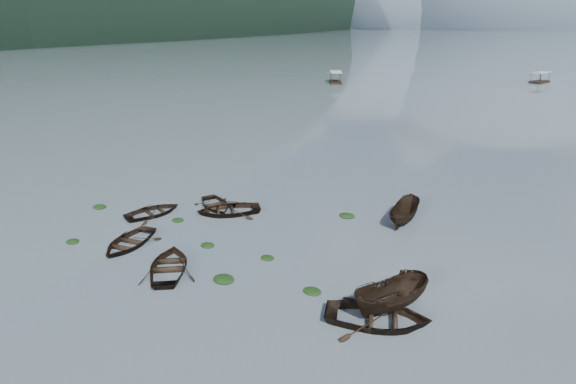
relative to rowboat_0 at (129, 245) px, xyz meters
The scene contains 21 objects.
ground_plane 7.38m from the rowboat_0, 23.43° to the right, with size 2400.00×2400.00×0.00m, color #536067.
haze_mtn_a 932.12m from the rowboat_0, 105.76° to the left, with size 520.00×520.00×280.00m, color #475666.
haze_mtn_b 898.64m from the rowboat_0, 93.40° to the left, with size 520.00×520.00×340.00m, color #475666.
rowboat_0 is the anchor object (origin of this frame).
rowboat_1 4.94m from the rowboat_0, 117.49° to the left, with size 2.97×4.16×0.86m, color black.
rowboat_3 4.61m from the rowboat_0, 11.83° to the right, with size 3.25×4.54×0.94m, color black.
rowboat_4 16.79m from the rowboat_0, ahead, with size 3.65×5.10×1.06m, color black.
rowboat_5 17.09m from the rowboat_0, ahead, with size 1.79×4.75×1.83m, color black.
rowboat_6 7.92m from the rowboat_0, 83.46° to the left, with size 2.80×3.92×0.81m, color black.
rowboat_7 7.84m from the rowboat_0, 71.39° to the left, with size 3.41×4.78×0.99m, color black.
rowboat_8 19.17m from the rowboat_0, 41.09° to the left, with size 1.63×4.35×1.68m, color black.
weed_clump_0 3.91m from the rowboat_0, 156.34° to the right, with size 0.94×0.77×0.21m, color black.
weed_clump_1 5.14m from the rowboat_0, 28.58° to the left, with size 0.96×0.77×0.21m, color black.
weed_clump_2 7.97m from the rowboat_0, ahead, with size 1.27×1.02×0.28m, color black.
weed_clump_3 9.28m from the rowboat_0, 19.09° to the left, with size 0.87×0.73×0.19m, color black.
weed_clump_4 12.88m from the rowboat_0, ahead, with size 1.05×0.83×0.22m, color black.
weed_clump_5 7.66m from the rowboat_0, 154.88° to the left, with size 1.14×0.92×0.24m, color black.
weed_clump_6 4.46m from the rowboat_0, 88.76° to the left, with size 0.94×0.79×0.20m, color black.
weed_clump_7 15.49m from the rowboat_0, 46.98° to the left, with size 1.23×0.99×0.27m, color black.
pontoon_left 82.93m from the rowboat_0, 104.92° to the left, with size 2.64×6.34×2.43m, color black, non-canonical shape.
pontoon_centre 106.23m from the rowboat_0, 79.36° to the left, with size 2.43×5.82×2.23m, color black, non-canonical shape.
Camera 1 is at (15.25, -14.50, 13.80)m, focal length 28.00 mm.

